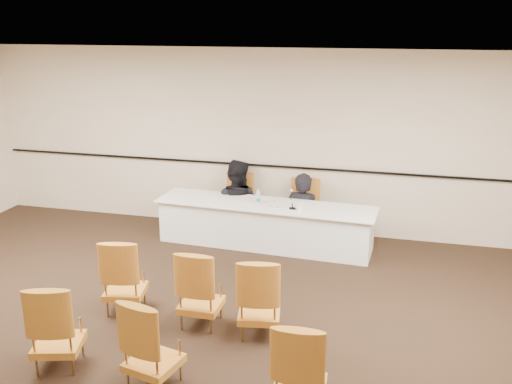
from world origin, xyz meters
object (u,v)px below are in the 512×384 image
panelist_second (236,209)px  coffee_cup (300,207)px  microphone (292,200)px  panelist_main_chair (303,209)px  aud_chair_front_left (124,274)px  aud_chair_back_right (300,366)px  panel_table (265,225)px  aud_chair_back_left (57,324)px  water_bottle (258,196)px  aud_chair_front_right (259,296)px  aud_chair_front_mid (201,287)px  panelist_second_chair (236,203)px  panelist_main (302,222)px  drinking_glass (274,205)px  aud_chair_back_mid (153,342)px

panelist_second → coffee_cup: 1.48m
microphone → panelist_main_chair: bearing=67.2°
aud_chair_front_left → panelist_main_chair: bearing=49.5°
panelist_main_chair → aud_chair_back_right: 4.36m
panel_table → aud_chair_back_left: aud_chair_back_left is taller
microphone → aud_chair_back_left: bearing=-134.1°
aud_chair_back_left → aud_chair_back_right: bearing=-18.2°
aud_chair_back_left → water_bottle: bearing=56.5°
aud_chair_front_right → aud_chair_back_right: size_ratio=1.00×
panel_table → aud_chair_front_mid: aud_chair_front_mid is taller
panelist_second → panelist_second_chair: 0.11m
panelist_second → panelist_second_chair: panelist_second is taller
coffee_cup → panelist_second: bearing=147.5°
aud_chair_back_left → panelist_main: bearing=51.1°
panel_table → panelist_main: bearing=47.6°
panelist_second → microphone: panelist_second is taller
water_bottle → coffee_cup: bearing=-16.2°
drinking_glass → aud_chair_front_right: (0.38, -2.44, -0.26)m
drinking_glass → aud_chair_back_right: bearing=-73.9°
water_bottle → aud_chair_back_mid: (-0.09, -3.75, -0.33)m
panelist_main_chair → drinking_glass: bearing=-113.8°
panelist_second → panelist_second_chair: size_ratio=1.80×
aud_chair_back_mid → aud_chair_back_right: (1.43, -0.04, 0.00)m
panelist_main_chair → aud_chair_back_left: (-1.78, -4.19, 0.00)m
panelist_main_chair → aud_chair_back_left: size_ratio=1.00×
coffee_cup → aud_chair_back_right: size_ratio=0.13×
panelist_main → drinking_glass: bearing=70.4°
microphone → aud_chair_back_left: microphone is taller
panel_table → panelist_main: size_ratio=2.08×
panelist_second → aud_chair_back_right: 4.74m
panelist_main → panelist_second_chair: bearing=4.2°
aud_chair_back_left → aud_chair_back_mid: bearing=-19.3°
aud_chair_front_right → microphone: bearing=82.4°
drinking_glass → aud_chair_back_right: (1.05, -3.65, -0.26)m
panelist_second → aud_chair_back_mid: bearing=102.0°
panel_table → microphone: microphone is taller
coffee_cup → aud_chair_front_left: bearing=-127.8°
aud_chair_front_mid → aud_chair_back_left: bearing=-134.6°
panel_table → panelist_main_chair: (0.51, 0.50, 0.13)m
aud_chair_front_right → panelist_main: bearing=81.0°
panelist_main → panelist_second_chair: size_ratio=1.73×
panelist_second → coffee_cup: size_ratio=13.45×
panelist_second_chair → aud_chair_back_mid: same height
panelist_main → panelist_second: (-1.13, 0.06, 0.10)m
coffee_cup → aud_chair_back_left: 3.96m
panel_table → aud_chair_back_left: size_ratio=3.61×
panelist_main → aud_chair_back_right: (0.73, -4.30, 0.21)m
panel_table → aud_chair_front_right: aud_chair_front_right is taller
aud_chair_front_right → aud_chair_back_left: bearing=-158.7°
aud_chair_back_right → aud_chair_front_mid: bearing=135.7°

